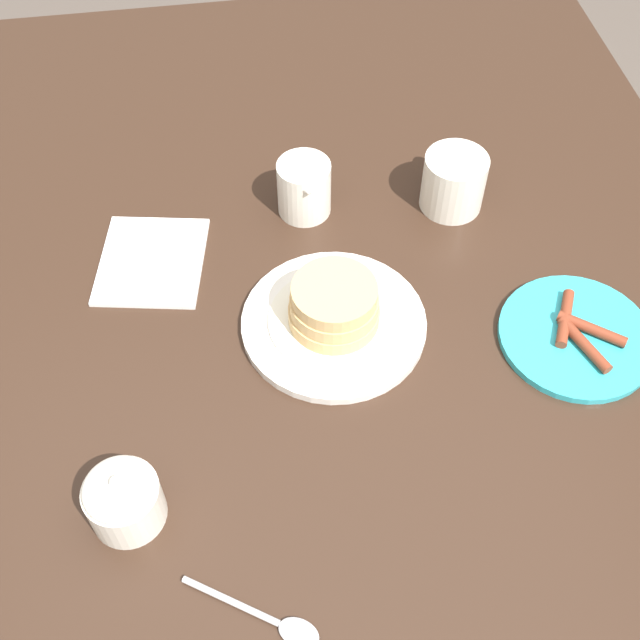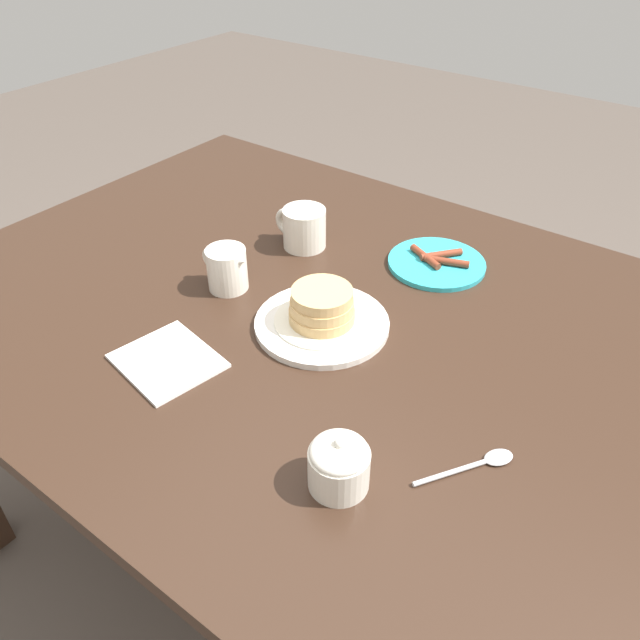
{
  "view_description": "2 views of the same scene",
  "coord_description": "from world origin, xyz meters",
  "px_view_note": "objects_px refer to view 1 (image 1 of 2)",
  "views": [
    {
      "loc": [
        -0.66,
        0.14,
        1.55
      ],
      "look_at": [
        -0.07,
        0.05,
        0.77
      ],
      "focal_mm": 45.0,
      "sensor_mm": 36.0,
      "label": 1
    },
    {
      "loc": [
        -0.56,
        0.72,
        1.41
      ],
      "look_at": [
        -0.07,
        0.05,
        0.77
      ],
      "focal_mm": 35.0,
      "sensor_mm": 36.0,
      "label": 2
    }
  ],
  "objects_px": {
    "creamer_pitcher": "(304,187)",
    "sugar_bowl": "(123,498)",
    "spoon": "(274,621)",
    "pancake_plate": "(334,314)",
    "coffee_mug": "(453,180)",
    "side_plate_bacon": "(576,336)",
    "napkin": "(152,261)"
  },
  "relations": [
    {
      "from": "napkin",
      "to": "creamer_pitcher",
      "type": "bearing_deg",
      "value": -72.41
    },
    {
      "from": "sugar_bowl",
      "to": "coffee_mug",
      "type": "bearing_deg",
      "value": -48.03
    },
    {
      "from": "spoon",
      "to": "pancake_plate",
      "type": "bearing_deg",
      "value": -18.4
    },
    {
      "from": "side_plate_bacon",
      "to": "sugar_bowl",
      "type": "distance_m",
      "value": 0.57
    },
    {
      "from": "napkin",
      "to": "spoon",
      "type": "relative_size",
      "value": 1.33
    },
    {
      "from": "spoon",
      "to": "sugar_bowl",
      "type": "bearing_deg",
      "value": 45.64
    },
    {
      "from": "creamer_pitcher",
      "to": "sugar_bowl",
      "type": "xyz_separation_m",
      "value": [
        -0.43,
        0.25,
        -0.0
      ]
    },
    {
      "from": "creamer_pitcher",
      "to": "spoon",
      "type": "xyz_separation_m",
      "value": [
        -0.57,
        0.11,
        -0.04
      ]
    },
    {
      "from": "pancake_plate",
      "to": "coffee_mug",
      "type": "xyz_separation_m",
      "value": [
        0.2,
        -0.2,
        0.02
      ]
    },
    {
      "from": "creamer_pitcher",
      "to": "sugar_bowl",
      "type": "bearing_deg",
      "value": 149.75
    },
    {
      "from": "creamer_pitcher",
      "to": "pancake_plate",
      "type": "bearing_deg",
      "value": -178.09
    },
    {
      "from": "pancake_plate",
      "to": "napkin",
      "type": "bearing_deg",
      "value": 57.38
    },
    {
      "from": "side_plate_bacon",
      "to": "sugar_bowl",
      "type": "height_order",
      "value": "sugar_bowl"
    },
    {
      "from": "coffee_mug",
      "to": "creamer_pitcher",
      "type": "distance_m",
      "value": 0.21
    },
    {
      "from": "creamer_pitcher",
      "to": "napkin",
      "type": "xyz_separation_m",
      "value": [
        -0.07,
        0.22,
        -0.04
      ]
    },
    {
      "from": "pancake_plate",
      "to": "creamer_pitcher",
      "type": "height_order",
      "value": "creamer_pitcher"
    },
    {
      "from": "sugar_bowl",
      "to": "side_plate_bacon",
      "type": "bearing_deg",
      "value": -74.73
    },
    {
      "from": "pancake_plate",
      "to": "side_plate_bacon",
      "type": "relative_size",
      "value": 1.21
    },
    {
      "from": "coffee_mug",
      "to": "sugar_bowl",
      "type": "relative_size",
      "value": 1.41
    },
    {
      "from": "pancake_plate",
      "to": "spoon",
      "type": "bearing_deg",
      "value": 161.6
    },
    {
      "from": "pancake_plate",
      "to": "side_plate_bacon",
      "type": "height_order",
      "value": "pancake_plate"
    },
    {
      "from": "coffee_mug",
      "to": "sugar_bowl",
      "type": "height_order",
      "value": "same"
    },
    {
      "from": "coffee_mug",
      "to": "napkin",
      "type": "xyz_separation_m",
      "value": [
        -0.05,
        0.43,
        -0.04
      ]
    },
    {
      "from": "coffee_mug",
      "to": "creamer_pitcher",
      "type": "bearing_deg",
      "value": 85.26
    },
    {
      "from": "napkin",
      "to": "spoon",
      "type": "distance_m",
      "value": 0.51
    },
    {
      "from": "sugar_bowl",
      "to": "spoon",
      "type": "bearing_deg",
      "value": -134.36
    },
    {
      "from": "side_plate_bacon",
      "to": "pancake_plate",
      "type": "bearing_deg",
      "value": 77.54
    },
    {
      "from": "side_plate_bacon",
      "to": "spoon",
      "type": "bearing_deg",
      "value": 124.85
    },
    {
      "from": "sugar_bowl",
      "to": "creamer_pitcher",
      "type": "bearing_deg",
      "value": -30.25
    },
    {
      "from": "creamer_pitcher",
      "to": "spoon",
      "type": "distance_m",
      "value": 0.58
    },
    {
      "from": "pancake_plate",
      "to": "spoon",
      "type": "height_order",
      "value": "pancake_plate"
    },
    {
      "from": "pancake_plate",
      "to": "coffee_mug",
      "type": "height_order",
      "value": "coffee_mug"
    }
  ]
}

